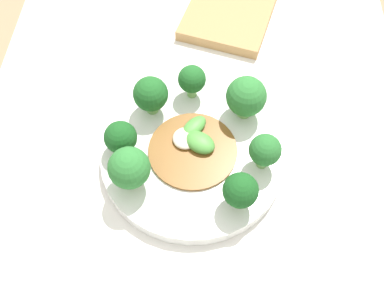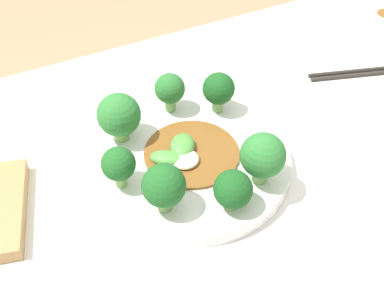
# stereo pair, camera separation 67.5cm
# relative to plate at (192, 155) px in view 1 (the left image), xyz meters

# --- Properties ---
(table) EXTENTS (1.20, 0.67, 0.76)m
(table) POSITION_rel_plate_xyz_m (0.02, 0.00, -0.39)
(table) COLOR silver
(table) RESTS_ON ground_plane
(plate) EXTENTS (0.27, 0.27, 0.02)m
(plate) POSITION_rel_plate_xyz_m (0.00, 0.00, 0.00)
(plate) COLOR white
(plate) RESTS_ON table
(broccoli_south) EXTENTS (0.05, 0.05, 0.05)m
(broccoli_south) POSITION_rel_plate_xyz_m (0.00, -0.10, 0.04)
(broccoli_south) COLOR #7AAD5B
(broccoli_south) RESTS_ON plate
(broccoli_southeast) EXTENTS (0.06, 0.06, 0.07)m
(broccoli_southeast) POSITION_rel_plate_xyz_m (0.06, -0.08, 0.05)
(broccoli_southeast) COLOR #7AAD5B
(broccoli_southeast) RESTS_ON plate
(broccoli_north) EXTENTS (0.04, 0.04, 0.06)m
(broccoli_north) POSITION_rel_plate_xyz_m (0.01, 0.10, 0.05)
(broccoli_north) COLOR #70A356
(broccoli_north) RESTS_ON plate
(broccoli_northeast) EXTENTS (0.05, 0.05, 0.06)m
(broccoli_northeast) POSITION_rel_plate_xyz_m (0.08, 0.07, 0.05)
(broccoli_northeast) COLOR #70A356
(broccoli_northeast) RESTS_ON plate
(broccoli_northwest) EXTENTS (0.06, 0.06, 0.07)m
(broccoli_northwest) POSITION_rel_plate_xyz_m (-0.07, 0.07, 0.05)
(broccoli_northwest) COLOR #7AAD5B
(broccoli_northwest) RESTS_ON plate
(broccoli_southwest) EXTENTS (0.05, 0.05, 0.07)m
(broccoli_southwest) POSITION_rel_plate_xyz_m (-0.07, -0.06, 0.05)
(broccoli_southwest) COLOR #70A356
(broccoli_southwest) RESTS_ON plate
(broccoli_west) EXTENTS (0.04, 0.04, 0.06)m
(broccoli_west) POSITION_rel_plate_xyz_m (-0.10, -0.01, 0.05)
(broccoli_west) COLOR #7AAD5B
(broccoli_west) RESTS_ON plate
(stirfry_center) EXTENTS (0.13, 0.13, 0.02)m
(stirfry_center) POSITION_rel_plate_xyz_m (-0.01, 0.00, 0.02)
(stirfry_center) COLOR brown
(stirfry_center) RESTS_ON plate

